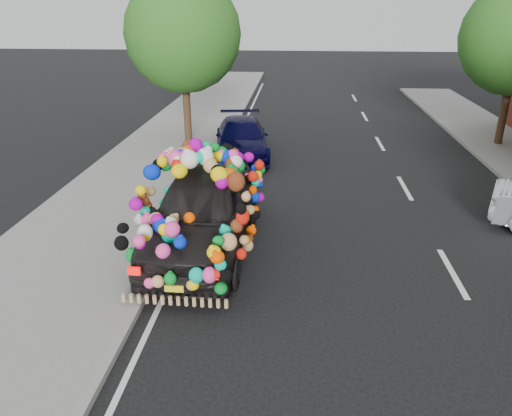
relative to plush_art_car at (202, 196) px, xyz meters
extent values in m
plane|color=black|center=(1.60, -0.73, -1.23)|extent=(100.00, 100.00, 0.00)
cube|color=gray|center=(-2.70, -0.73, -1.17)|extent=(4.00, 60.00, 0.12)
cube|color=gray|center=(-0.75, -0.73, -1.16)|extent=(0.15, 60.00, 0.13)
cylinder|color=#332114|center=(-2.20, 8.77, 0.14)|extent=(0.28, 0.28, 2.73)
sphere|color=#2B5316|center=(-2.20, 8.77, 2.80)|extent=(4.20, 4.20, 4.20)
cylinder|color=#332114|center=(9.60, 9.27, 0.09)|extent=(0.28, 0.28, 2.64)
imported|color=black|center=(0.00, 0.00, -0.37)|extent=(2.15, 5.10, 1.72)
cube|color=red|center=(-0.75, -2.53, -0.45)|extent=(0.22, 0.06, 0.14)
cube|color=red|center=(0.63, -2.56, -0.45)|extent=(0.22, 0.06, 0.14)
cube|color=yellow|center=(-0.06, -2.55, -0.75)|extent=(0.34, 0.05, 0.12)
imported|color=black|center=(0.05, 7.18, -0.59)|extent=(2.38, 4.59, 1.27)
camera|label=1|loc=(1.97, -9.85, 3.84)|focal=35.00mm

